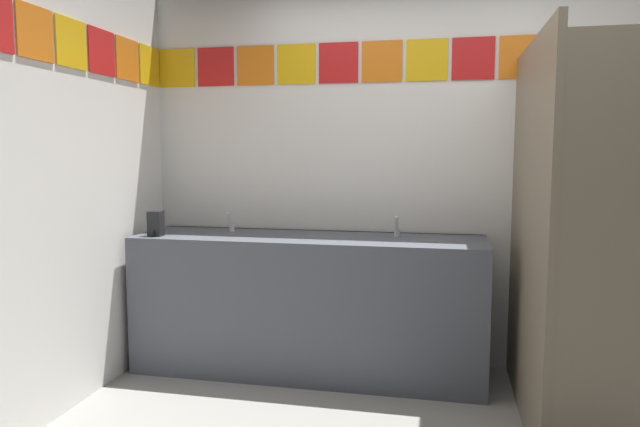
{
  "coord_description": "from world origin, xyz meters",
  "views": [
    {
      "loc": [
        -0.02,
        -2.45,
        1.43
      ],
      "look_at": [
        -0.72,
        0.83,
        1.07
      ],
      "focal_mm": 32.46,
      "sensor_mm": 36.0,
      "label": 1
    }
  ],
  "objects": [
    {
      "name": "wall_back",
      "position": [
        0.0,
        1.47,
        1.29
      ],
      "size": [
        4.06,
        0.09,
        2.57
      ],
      "color": "white",
      "rests_on": "ground_plane"
    },
    {
      "name": "wall_side",
      "position": [
        -2.07,
        0.0,
        1.29
      ],
      "size": [
        0.09,
        2.87,
        2.57
      ],
      "color": "white",
      "rests_on": "ground_plane"
    },
    {
      "name": "vanity_counter",
      "position": [
        -0.86,
        1.13,
        0.45
      ],
      "size": [
        2.24,
        0.61,
        0.89
      ],
      "color": "#4C515B",
      "rests_on": "ground_plane"
    },
    {
      "name": "faucet_left",
      "position": [
        -1.42,
        1.22,
        0.94
      ],
      "size": [
        0.04,
        0.1,
        0.14
      ],
      "color": "silver",
      "rests_on": "vanity_counter"
    },
    {
      "name": "faucet_right",
      "position": [
        -0.31,
        1.22,
        0.94
      ],
      "size": [
        0.04,
        0.1,
        0.14
      ],
      "color": "silver",
      "rests_on": "vanity_counter"
    },
    {
      "name": "soap_dispenser",
      "position": [
        -1.83,
        0.94,
        0.97
      ],
      "size": [
        0.09,
        0.09,
        0.16
      ],
      "color": "black",
      "rests_on": "vanity_counter"
    },
    {
      "name": "stall_divider",
      "position": [
        0.6,
        0.5,
        1.0
      ],
      "size": [
        0.92,
        1.36,
        2.01
      ],
      "color": "#726651",
      "rests_on": "ground_plane"
    },
    {
      "name": "toilet",
      "position": [
        1.0,
        0.97,
        0.3
      ],
      "size": [
        0.39,
        0.49,
        0.74
      ],
      "color": "white",
      "rests_on": "ground_plane"
    }
  ]
}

